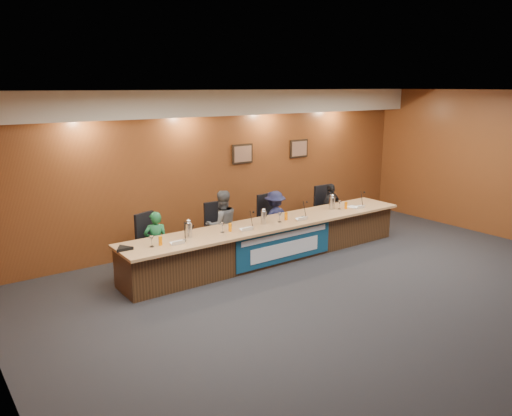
{
  "coord_description": "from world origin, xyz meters",
  "views": [
    {
      "loc": [
        -5.64,
        -4.89,
        3.27
      ],
      "look_at": [
        -0.37,
        2.41,
        1.07
      ],
      "focal_mm": 35.0,
      "sensor_mm": 36.0,
      "label": 1
    }
  ],
  "objects_px": {
    "panelist_d": "(331,209)",
    "panelist_b": "(222,225)",
    "panelist_a": "(156,243)",
    "panelist_c": "(275,219)",
    "carafe_right": "(332,203)",
    "banner": "(285,245)",
    "office_chair_d": "(327,212)",
    "carafe_left": "(189,230)",
    "office_chair_c": "(272,223)",
    "carafe_mid": "(263,218)",
    "dais_body": "(272,241)",
    "office_chair_b": "(219,234)",
    "office_chair_a": "(154,247)",
    "speakerphone": "(123,248)"
  },
  "relations": [
    {
      "from": "panelist_c",
      "to": "office_chair_a",
      "type": "relative_size",
      "value": 2.47
    },
    {
      "from": "panelist_d",
      "to": "office_chair_b",
      "type": "relative_size",
      "value": 2.42
    },
    {
      "from": "panelist_d",
      "to": "panelist_b",
      "type": "bearing_deg",
      "value": -11.28
    },
    {
      "from": "office_chair_b",
      "to": "carafe_mid",
      "type": "distance_m",
      "value": 0.97
    },
    {
      "from": "panelist_a",
      "to": "office_chair_b",
      "type": "distance_m",
      "value": 1.38
    },
    {
      "from": "panelist_a",
      "to": "speakerphone",
      "type": "relative_size",
      "value": 3.59
    },
    {
      "from": "dais_body",
      "to": "panelist_c",
      "type": "height_order",
      "value": "panelist_c"
    },
    {
      "from": "panelist_c",
      "to": "carafe_right",
      "type": "height_order",
      "value": "panelist_c"
    },
    {
      "from": "office_chair_c",
      "to": "carafe_mid",
      "type": "height_order",
      "value": "carafe_mid"
    },
    {
      "from": "panelist_d",
      "to": "carafe_mid",
      "type": "height_order",
      "value": "panelist_d"
    },
    {
      "from": "office_chair_c",
      "to": "office_chair_a",
      "type": "bearing_deg",
      "value": 176.76
    },
    {
      "from": "office_chair_d",
      "to": "speakerphone",
      "type": "bearing_deg",
      "value": -171.34
    },
    {
      "from": "panelist_b",
      "to": "office_chair_b",
      "type": "height_order",
      "value": "panelist_b"
    },
    {
      "from": "panelist_a",
      "to": "panelist_b",
      "type": "distance_m",
      "value": 1.38
    },
    {
      "from": "banner",
      "to": "panelist_b",
      "type": "relative_size",
      "value": 1.62
    },
    {
      "from": "dais_body",
      "to": "panelist_b",
      "type": "height_order",
      "value": "panelist_b"
    },
    {
      "from": "panelist_d",
      "to": "office_chair_d",
      "type": "distance_m",
      "value": 0.14
    },
    {
      "from": "panelist_d",
      "to": "carafe_mid",
      "type": "xyz_separation_m",
      "value": [
        -2.35,
        -0.61,
        0.29
      ]
    },
    {
      "from": "panelist_b",
      "to": "carafe_left",
      "type": "bearing_deg",
      "value": 38.88
    },
    {
      "from": "office_chair_a",
      "to": "speakerphone",
      "type": "distance_m",
      "value": 1.07
    },
    {
      "from": "panelist_a",
      "to": "panelist_d",
      "type": "relative_size",
      "value": 0.99
    },
    {
      "from": "dais_body",
      "to": "banner",
      "type": "relative_size",
      "value": 2.73
    },
    {
      "from": "office_chair_a",
      "to": "office_chair_b",
      "type": "height_order",
      "value": "same"
    },
    {
      "from": "carafe_right",
      "to": "panelist_a",
      "type": "bearing_deg",
      "value": 172.05
    },
    {
      "from": "panelist_b",
      "to": "carafe_right",
      "type": "xyz_separation_m",
      "value": [
        2.39,
        -0.53,
        0.2
      ]
    },
    {
      "from": "dais_body",
      "to": "panelist_d",
      "type": "xyz_separation_m",
      "value": [
        2.11,
        0.56,
        0.23
      ]
    },
    {
      "from": "office_chair_b",
      "to": "panelist_b",
      "type": "bearing_deg",
      "value": -85.89
    },
    {
      "from": "carafe_left",
      "to": "panelist_a",
      "type": "bearing_deg",
      "value": 123.07
    },
    {
      "from": "panelist_b",
      "to": "panelist_d",
      "type": "bearing_deg",
      "value": -169.73
    },
    {
      "from": "office_chair_a",
      "to": "office_chair_d",
      "type": "distance_m",
      "value": 4.26
    },
    {
      "from": "panelist_c",
      "to": "panelist_d",
      "type": "bearing_deg",
      "value": -178.0
    },
    {
      "from": "dais_body",
      "to": "panelist_c",
      "type": "relative_size",
      "value": 5.06
    },
    {
      "from": "panelist_a",
      "to": "office_chair_c",
      "type": "bearing_deg",
      "value": -157.41
    },
    {
      "from": "dais_body",
      "to": "office_chair_b",
      "type": "distance_m",
      "value": 1.02
    },
    {
      "from": "panelist_a",
      "to": "panelist_d",
      "type": "bearing_deg",
      "value": -159.56
    },
    {
      "from": "carafe_mid",
      "to": "carafe_right",
      "type": "bearing_deg",
      "value": 2.62
    },
    {
      "from": "office_chair_c",
      "to": "carafe_right",
      "type": "bearing_deg",
      "value": -32.73
    },
    {
      "from": "dais_body",
      "to": "banner",
      "type": "xyz_separation_m",
      "value": [
        0.0,
        -0.41,
        0.03
      ]
    },
    {
      "from": "panelist_a",
      "to": "panelist_c",
      "type": "distance_m",
      "value": 2.66
    },
    {
      "from": "panelist_a",
      "to": "panelist_d",
      "type": "distance_m",
      "value": 4.26
    },
    {
      "from": "office_chair_a",
      "to": "panelist_d",
      "type": "bearing_deg",
      "value": -20.26
    },
    {
      "from": "speakerphone",
      "to": "carafe_right",
      "type": "bearing_deg",
      "value": 0.22
    },
    {
      "from": "banner",
      "to": "panelist_c",
      "type": "distance_m",
      "value": 1.12
    },
    {
      "from": "panelist_a",
      "to": "carafe_left",
      "type": "height_order",
      "value": "panelist_a"
    },
    {
      "from": "office_chair_d",
      "to": "carafe_right",
      "type": "height_order",
      "value": "carafe_right"
    },
    {
      "from": "panelist_a",
      "to": "carafe_right",
      "type": "relative_size",
      "value": 4.46
    },
    {
      "from": "panelist_a",
      "to": "office_chair_c",
      "type": "xyz_separation_m",
      "value": [
        2.66,
        0.1,
        -0.09
      ]
    },
    {
      "from": "panelist_a",
      "to": "panelist_d",
      "type": "height_order",
      "value": "panelist_d"
    },
    {
      "from": "office_chair_d",
      "to": "carafe_left",
      "type": "bearing_deg",
      "value": -169.08
    },
    {
      "from": "dais_body",
      "to": "panelist_c",
      "type": "xyz_separation_m",
      "value": [
        0.51,
        0.56,
        0.24
      ]
    }
  ]
}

